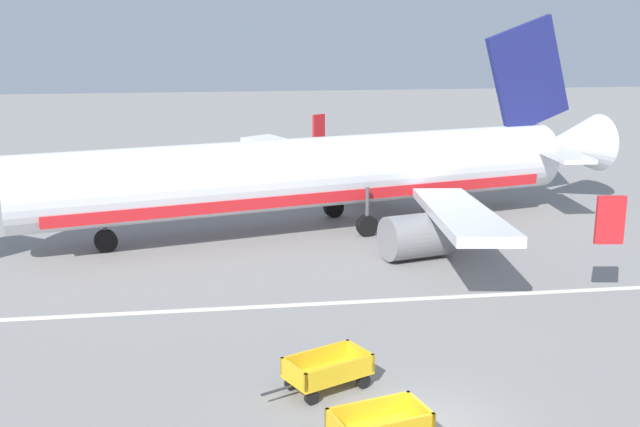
{
  "coord_description": "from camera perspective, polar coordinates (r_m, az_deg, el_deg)",
  "views": [
    {
      "loc": [
        -5.6,
        -18.5,
        10.76
      ],
      "look_at": [
        -0.99,
        13.49,
        2.8
      ],
      "focal_mm": 43.17,
      "sensor_mm": 36.0,
      "label": 1
    }
  ],
  "objects": [
    {
      "name": "airplane",
      "position": [
        41.0,
        0.37,
        3.0
      ],
      "size": [
        37.24,
        30.16,
        11.34
      ],
      "color": "silver",
      "rests_on": "ground"
    },
    {
      "name": "baggage_cart_third_in_row",
      "position": [
        23.68,
        0.54,
        -11.56
      ],
      "size": [
        3.52,
        2.34,
        1.07
      ],
      "color": "gold",
      "rests_on": "ground"
    },
    {
      "name": "apron_stripe",
      "position": [
        30.89,
        2.78,
        -6.55
      ],
      "size": [
        120.0,
        0.36,
        0.01
      ],
      "primitive_type": "cube",
      "color": "silver",
      "rests_on": "ground"
    },
    {
      "name": "baggage_cart_second_in_row",
      "position": [
        20.74,
        4.41,
        -15.53
      ],
      "size": [
        3.62,
        2.0,
        1.07
      ],
      "color": "gold",
      "rests_on": "ground"
    },
    {
      "name": "ground_plane",
      "position": [
        22.12,
        7.82,
        -15.41
      ],
      "size": [
        220.0,
        220.0,
        0.0
      ],
      "primitive_type": "plane",
      "color": "gray"
    }
  ]
}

